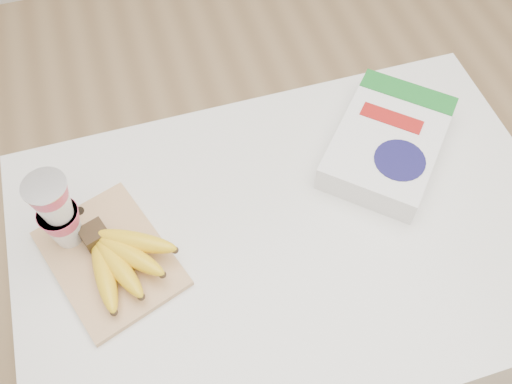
{
  "coord_description": "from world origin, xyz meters",
  "views": [
    {
      "loc": [
        -0.23,
        -0.5,
        1.8
      ],
      "look_at": [
        -0.05,
        0.09,
        0.85
      ],
      "focal_mm": 40.0,
      "sensor_mm": 36.0,
      "label": 1
    }
  ],
  "objects_px": {
    "cutting_board": "(110,258)",
    "bananas": "(120,257)",
    "yogurt_stack": "(57,211)",
    "cereal_box": "(388,142)",
    "table": "(284,309)"
  },
  "relations": [
    {
      "from": "yogurt_stack",
      "to": "table",
      "type": "bearing_deg",
      "value": -14.54
    },
    {
      "from": "bananas",
      "to": "yogurt_stack",
      "type": "xyz_separation_m",
      "value": [
        -0.09,
        0.09,
        0.07
      ]
    },
    {
      "from": "bananas",
      "to": "cutting_board",
      "type": "bearing_deg",
      "value": 134.91
    },
    {
      "from": "table",
      "to": "yogurt_stack",
      "type": "bearing_deg",
      "value": 165.46
    },
    {
      "from": "cutting_board",
      "to": "yogurt_stack",
      "type": "height_order",
      "value": "yogurt_stack"
    },
    {
      "from": "table",
      "to": "yogurt_stack",
      "type": "relative_size",
      "value": 5.94
    },
    {
      "from": "cutting_board",
      "to": "bananas",
      "type": "relative_size",
      "value": 1.4
    },
    {
      "from": "table",
      "to": "cutting_board",
      "type": "bearing_deg",
      "value": 172.76
    },
    {
      "from": "yogurt_stack",
      "to": "cereal_box",
      "type": "bearing_deg",
      "value": 1.92
    },
    {
      "from": "bananas",
      "to": "cereal_box",
      "type": "distance_m",
      "value": 0.6
    },
    {
      "from": "yogurt_stack",
      "to": "cereal_box",
      "type": "distance_m",
      "value": 0.68
    },
    {
      "from": "bananas",
      "to": "yogurt_stack",
      "type": "distance_m",
      "value": 0.14
    },
    {
      "from": "cutting_board",
      "to": "yogurt_stack",
      "type": "distance_m",
      "value": 0.14
    },
    {
      "from": "table",
      "to": "bananas",
      "type": "relative_size",
      "value": 5.5
    },
    {
      "from": "cutting_board",
      "to": "cereal_box",
      "type": "distance_m",
      "value": 0.62
    }
  ]
}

